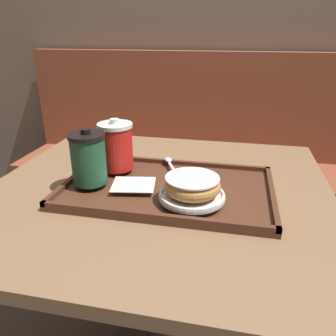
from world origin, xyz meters
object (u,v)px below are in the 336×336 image
at_px(spoon, 170,163).
at_px(donut_chocolate_glazed, 192,185).
at_px(coffee_cup_front, 89,158).
at_px(coffee_cup_rear, 116,146).

bearing_deg(spoon, donut_chocolate_glazed, -179.86).
xyz_separation_m(donut_chocolate_glazed, spoon, (-0.09, 0.19, -0.03)).
relative_size(coffee_cup_front, spoon, 0.95).
xyz_separation_m(coffee_cup_front, spoon, (0.17, 0.16, -0.06)).
distance_m(coffee_cup_rear, donut_chocolate_glazed, 0.27).
distance_m(donut_chocolate_glazed, spoon, 0.21).
height_order(coffee_cup_front, donut_chocolate_glazed, coffee_cup_front).
bearing_deg(coffee_cup_front, donut_chocolate_glazed, -7.08).
distance_m(coffee_cup_front, coffee_cup_rear, 0.11).
relative_size(coffee_cup_rear, donut_chocolate_glazed, 1.09).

